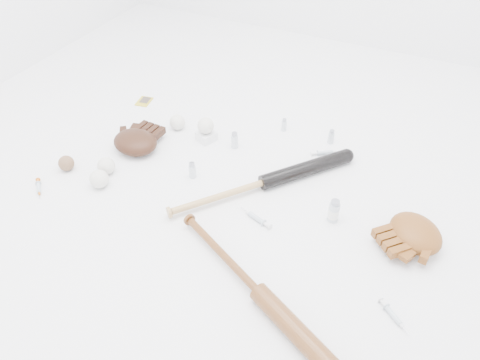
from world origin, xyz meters
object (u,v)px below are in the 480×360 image
at_px(glove_dark, 135,142).
at_px(pedestal, 206,136).
at_px(bat_wood, 259,293).
at_px(bat_dark, 264,182).

xyz_separation_m(glove_dark, pedestal, (0.24, 0.20, -0.02)).
relative_size(bat_wood, glove_dark, 3.60).
height_order(bat_wood, glove_dark, glove_dark).
distance_m(bat_wood, glove_dark, 0.94).
bearing_deg(bat_dark, pedestal, 101.45).
height_order(glove_dark, pedestal, glove_dark).
relative_size(bat_dark, bat_wood, 0.98).
height_order(bat_dark, pedestal, bat_dark).
distance_m(bat_dark, pedestal, 0.41).
distance_m(glove_dark, pedestal, 0.32).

